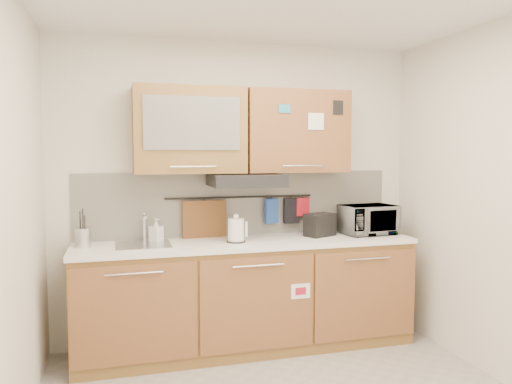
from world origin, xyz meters
TOP-DOWN VIEW (x-y plane):
  - wall_back at (0.00, 1.50)m, footprint 3.20×0.00m
  - wall_left at (-1.60, 0.00)m, footprint 0.00×3.00m
  - base_cabinet at (0.00, 1.19)m, footprint 2.80×0.64m
  - countertop at (0.00, 1.19)m, footprint 2.82×0.62m
  - backsplash at (0.00, 1.49)m, footprint 2.80×0.02m
  - upper_cabinets at (-0.00, 1.32)m, footprint 1.82×0.37m
  - range_hood at (0.00, 1.25)m, footprint 0.60×0.46m
  - sink at (-0.85, 1.21)m, footprint 0.42×0.40m
  - utensil_rail at (0.00, 1.45)m, footprint 1.30×0.02m
  - utensil_crock at (-1.30, 1.26)m, footprint 0.12×0.12m
  - kettle at (-0.11, 1.14)m, footprint 0.17×0.15m
  - toaster at (0.66, 1.24)m, footprint 0.30×0.25m
  - microwave at (1.12, 1.22)m, footprint 0.50×0.36m
  - soap_bottle at (-0.74, 1.33)m, footprint 0.13×0.13m
  - cutting_board at (-0.32, 1.44)m, footprint 0.38×0.05m
  - oven_mitt at (0.28, 1.44)m, footprint 0.14×0.07m
  - dark_pouch at (0.47, 1.44)m, footprint 0.15×0.05m
  - pot_holder at (0.58, 1.44)m, footprint 0.13×0.05m

SIDE VIEW (x-z plane):
  - base_cabinet at x=0.00m, z-range -0.03..0.85m
  - countertop at x=0.00m, z-range 0.88..0.92m
  - sink at x=-0.85m, z-range 0.79..1.05m
  - utensil_crock at x=-1.30m, z-range 0.85..1.15m
  - cutting_board at x=-0.32m, z-range 0.77..1.24m
  - kettle at x=-0.11m, z-range 0.90..1.13m
  - soap_bottle at x=-0.74m, z-range 0.92..1.11m
  - toaster at x=0.66m, z-range 0.92..1.12m
  - microwave at x=1.12m, z-range 0.92..1.18m
  - dark_pouch at x=0.47m, z-range 1.01..1.24m
  - oven_mitt at x=0.28m, z-range 1.02..1.24m
  - pot_holder at x=0.58m, z-range 1.08..1.24m
  - backsplash at x=0.00m, z-range 0.92..1.48m
  - utensil_rail at x=0.00m, z-range 1.25..1.27m
  - wall_left at x=-1.60m, z-range -0.20..2.80m
  - wall_back at x=0.00m, z-range -0.30..2.90m
  - range_hood at x=0.00m, z-range 1.37..1.47m
  - upper_cabinets at x=0.00m, z-range 1.48..2.18m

